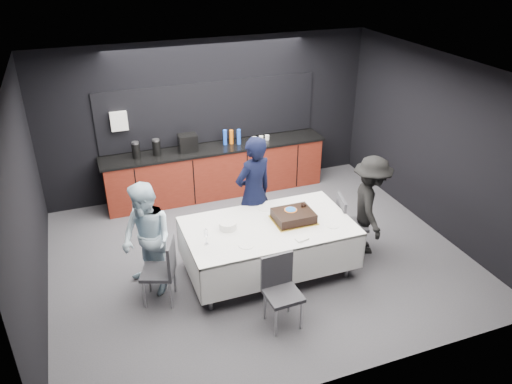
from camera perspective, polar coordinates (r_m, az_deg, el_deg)
ground at (r=7.64m, az=0.26°, el=-7.33°), size 6.00×6.00×0.00m
room_shell at (r=6.75m, az=0.30°, el=5.72°), size 6.04×5.04×2.82m
kitchenette at (r=9.21m, az=-4.69°, el=2.89°), size 4.10×0.64×2.05m
party_table at (r=6.97m, az=1.43°, el=-4.76°), size 2.32×1.32×0.78m
cake_assembly at (r=6.99m, az=4.31°, el=-2.75°), size 0.58×0.48×0.18m
plate_stack at (r=6.81m, az=-3.25°, el=-3.82°), size 0.24×0.24×0.10m
loose_plate_near at (r=6.48m, az=-1.11°, el=-6.05°), size 0.21×0.21×0.01m
loose_plate_right_a at (r=7.30m, az=5.41°, el=-1.97°), size 0.20×0.20×0.01m
loose_plate_right_b at (r=6.96m, az=8.77°, el=-3.81°), size 0.18×0.18×0.01m
loose_plate_far at (r=7.31m, az=1.02°, el=-1.81°), size 0.22×0.22×0.01m
fork_pile at (r=6.60m, az=5.27°, el=-5.36°), size 0.18×0.14×0.03m
champagne_flute at (r=6.45m, az=-5.75°, el=-4.74°), size 0.06×0.06×0.22m
chair_left at (r=6.62m, az=-10.50°, el=-8.40°), size 0.54×0.54×0.92m
chair_right at (r=7.60m, az=10.39°, el=-3.23°), size 0.51×0.51×0.92m
chair_near at (r=6.21m, az=2.80°, el=-10.64°), size 0.44×0.44×0.92m
person_center at (r=7.45m, az=-0.27°, el=-0.17°), size 0.77×0.63×1.81m
person_left at (r=6.71m, az=-12.34°, el=-5.35°), size 0.89×0.96×1.59m
person_right at (r=7.59m, az=12.88°, el=-1.49°), size 0.88×1.13×1.54m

